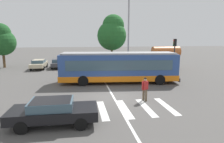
% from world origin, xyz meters
% --- Properties ---
extents(ground_plane, '(160.00, 160.00, 0.00)m').
position_xyz_m(ground_plane, '(0.00, 0.00, 0.00)').
color(ground_plane, '#514F4C').
extents(city_transit_bus, '(11.91, 3.81, 3.06)m').
position_xyz_m(city_transit_bus, '(1.33, 4.41, 1.59)').
color(city_transit_bus, black).
rests_on(city_transit_bus, ground_plane).
extents(pedestrian_crossing_street, '(0.54, 0.40, 1.72)m').
position_xyz_m(pedestrian_crossing_street, '(2.07, -1.40, 0.97)').
color(pedestrian_crossing_street, brown).
rests_on(pedestrian_crossing_street, ground_plane).
extents(foreground_sedan, '(4.55, 1.98, 1.35)m').
position_xyz_m(foreground_sedan, '(-3.92, -4.24, 0.77)').
color(foreground_sedan, black).
rests_on(foreground_sedan, ground_plane).
extents(parked_car_champagne, '(1.88, 4.50, 1.35)m').
position_xyz_m(parked_car_champagne, '(-8.41, 14.80, 0.77)').
color(parked_car_champagne, black).
rests_on(parked_car_champagne, ground_plane).
extents(parked_car_charcoal, '(2.00, 4.56, 1.35)m').
position_xyz_m(parked_car_charcoal, '(-5.74, 15.41, 0.77)').
color(parked_car_charcoal, black).
rests_on(parked_car_charcoal, ground_plane).
extents(parked_car_black, '(1.93, 4.53, 1.35)m').
position_xyz_m(parked_car_black, '(-3.22, 15.49, 0.77)').
color(parked_car_black, black).
rests_on(parked_car_black, ground_plane).
extents(parked_car_white, '(1.89, 4.51, 1.35)m').
position_xyz_m(parked_car_white, '(-0.49, 15.47, 0.77)').
color(parked_car_white, black).
rests_on(parked_car_white, ground_plane).
extents(parked_car_red, '(2.00, 4.56, 1.35)m').
position_xyz_m(parked_car_red, '(2.12, 15.47, 0.77)').
color(parked_car_red, black).
rests_on(parked_car_red, ground_plane).
extents(parked_car_teal, '(1.88, 4.50, 1.35)m').
position_xyz_m(parked_car_teal, '(4.89, 15.06, 0.77)').
color(parked_car_teal, black).
rests_on(parked_car_teal, ground_plane).
extents(traffic_light_far_corner, '(0.33, 0.32, 4.36)m').
position_xyz_m(traffic_light_far_corner, '(8.94, 7.57, 2.95)').
color(traffic_light_far_corner, '#28282B').
rests_on(traffic_light_far_corner, ground_plane).
extents(bus_stop_shelter, '(4.04, 1.54, 3.25)m').
position_xyz_m(bus_stop_shelter, '(9.83, 11.77, 2.42)').
color(bus_stop_shelter, '#28282B').
rests_on(bus_stop_shelter, ground_plane).
extents(twin_arm_street_lamp, '(3.91, 0.32, 9.69)m').
position_xyz_m(twin_arm_street_lamp, '(3.76, 10.04, 5.86)').
color(twin_arm_street_lamp, '#939399').
rests_on(twin_arm_street_lamp, ground_plane).
extents(background_tree_left, '(3.89, 3.89, 6.63)m').
position_xyz_m(background_tree_left, '(-13.88, 16.83, 4.20)').
color(background_tree_left, brown).
rests_on(background_tree_left, ground_plane).
extents(background_tree_right, '(5.05, 5.05, 8.49)m').
position_xyz_m(background_tree_right, '(3.18, 19.05, 5.34)').
color(background_tree_right, brown).
rests_on(background_tree_right, ground_plane).
extents(crosswalk_painted_stripes, '(7.59, 3.28, 0.01)m').
position_xyz_m(crosswalk_painted_stripes, '(-0.44, -2.71, 0.00)').
color(crosswalk_painted_stripes, silver).
rests_on(crosswalk_painted_stripes, ground_plane).
extents(lane_center_line, '(0.16, 24.00, 0.01)m').
position_xyz_m(lane_center_line, '(-0.01, 2.00, 0.00)').
color(lane_center_line, silver).
rests_on(lane_center_line, ground_plane).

